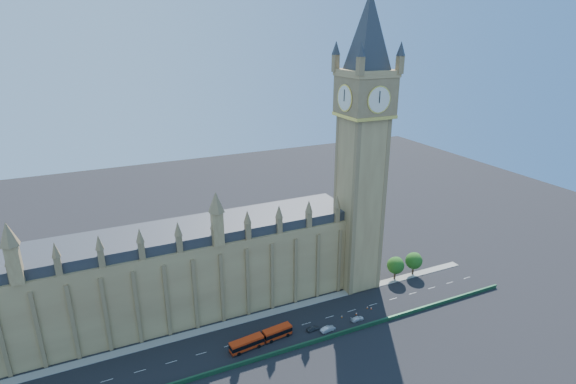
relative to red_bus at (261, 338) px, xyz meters
name	(u,v)px	position (x,y,z in m)	size (l,w,h in m)	color
ground	(269,334)	(3.53, 2.89, -1.68)	(400.00, 400.00, 0.00)	black
palace_westminster	(163,275)	(-21.47, 24.89, 12.19)	(120.00, 20.00, 28.00)	#967448
elizabeth_tower	(363,128)	(41.53, 16.89, 52.88)	(20.59, 20.59, 105.00)	#967448
bridge_parapet	(282,351)	(3.53, -6.11, -1.08)	(160.00, 0.60, 1.20)	#1E4C2D
kerb_north	(257,316)	(3.53, 12.39, -1.60)	(160.00, 3.00, 0.16)	gray
tree_east_near	(396,265)	(55.75, 12.98, 3.96)	(6.00, 6.00, 8.50)	#382619
tree_east_far	(414,260)	(63.75, 12.98, 3.96)	(6.00, 6.00, 8.50)	#382619
red_bus	(261,338)	(0.00, 0.00, 0.00)	(18.94, 4.89, 3.19)	red
car_grey	(313,329)	(15.79, -0.80, -1.05)	(1.50, 3.72, 1.27)	#3D3F44
car_silver	(328,329)	(19.69, -2.96, -0.93)	(1.58, 4.53, 1.49)	#B8BBC1
car_white	(357,319)	(30.34, -2.13, -1.08)	(1.69, 4.15, 1.20)	silver
cone_a	(342,317)	(26.81, 1.10, -1.33)	(0.55, 0.55, 0.70)	black
cone_b	(367,307)	(36.67, 1.89, -1.34)	(0.53, 0.53, 0.69)	black
cone_c	(356,314)	(31.63, 0.45, -1.31)	(0.59, 0.59, 0.75)	black
cone_d	(371,308)	(37.53, 1.01, -1.33)	(0.59, 0.59, 0.72)	black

